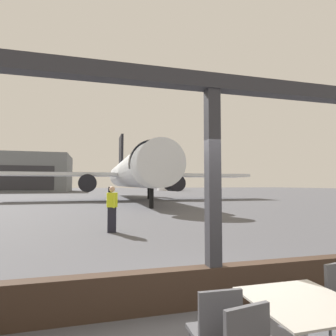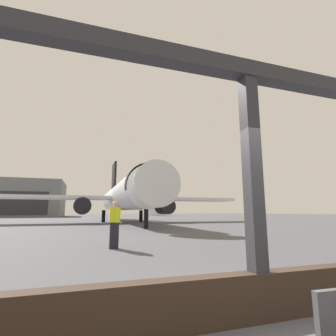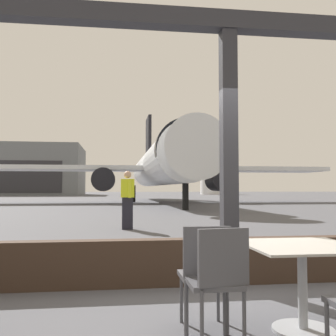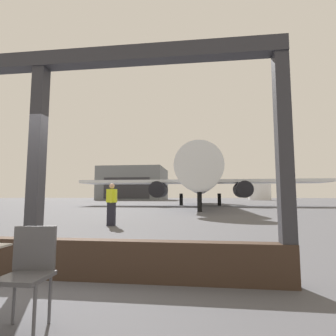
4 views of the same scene
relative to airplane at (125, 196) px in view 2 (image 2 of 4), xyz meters
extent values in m
plane|color=#4C4C51|center=(-2.45, 11.03, -3.24)|extent=(220.00, 220.00, 0.00)
cube|color=#38281E|center=(-2.45, -28.97, -2.95)|extent=(7.66, 0.24, 0.58)
cube|color=#2D2D33|center=(-2.45, -28.97, 0.18)|extent=(7.66, 0.24, 0.24)
cube|color=#2D2D33|center=(-2.45, -28.97, -1.59)|extent=(0.20, 0.20, 3.29)
cylinder|color=silver|center=(0.00, 1.28, 0.02)|extent=(3.48, 28.35, 3.48)
cone|color=silver|center=(0.00, -14.19, 0.02)|extent=(3.31, 2.60, 3.31)
cylinder|color=black|center=(0.00, -12.29, 0.17)|extent=(3.55, 0.90, 3.55)
cube|color=silver|center=(-7.82, 0.34, -0.28)|extent=(13.89, 4.20, 0.36)
cube|color=silver|center=(7.82, 0.34, -0.28)|extent=(13.89, 4.20, 0.36)
cylinder|color=black|center=(-4.94, -1.06, -1.28)|extent=(1.90, 3.20, 1.90)
cylinder|color=black|center=(4.94, -1.06, -1.28)|extent=(1.90, 3.20, 1.90)
cube|color=black|center=(0.00, 13.96, 4.16)|extent=(0.36, 4.40, 5.20)
cylinder|color=black|center=(0.00, -11.99, -2.48)|extent=(0.36, 0.36, 1.51)
cylinder|color=black|center=(-2.40, 1.34, -2.48)|extent=(0.44, 0.44, 1.51)
cylinder|color=black|center=(2.40, 1.34, -2.48)|extent=(0.44, 0.44, 1.51)
cube|color=black|center=(-3.56, -22.12, -2.76)|extent=(0.32, 0.20, 0.95)
cube|color=yellow|center=(-3.56, -22.12, -2.01)|extent=(0.40, 0.22, 0.55)
sphere|color=tan|center=(-3.56, -22.12, -1.61)|extent=(0.22, 0.22, 0.22)
cylinder|color=yellow|center=(-3.51, -22.36, -2.04)|extent=(0.09, 0.09, 0.52)
cylinder|color=yellow|center=(-3.62, -21.89, -2.04)|extent=(0.09, 0.09, 0.52)
cube|color=slate|center=(-19.79, 45.84, 1.53)|extent=(18.17, 17.41, 9.53)
cube|color=#2D2D33|center=(-19.79, 37.09, 0.10)|extent=(12.72, 0.10, 5.72)
cylinder|color=white|center=(17.15, 47.86, -0.92)|extent=(6.37, 6.37, 4.63)
camera|label=1|loc=(-4.21, -32.94, -1.43)|focal=29.71mm
camera|label=2|loc=(-4.63, -31.89, -1.88)|focal=26.92mm
camera|label=3|loc=(-3.90, -33.88, -2.03)|focal=41.79mm
camera|label=4|loc=(0.11, -32.84, -2.01)|focal=28.49mm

